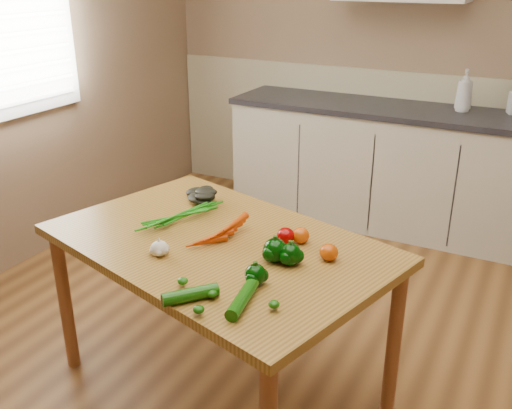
{
  "coord_description": "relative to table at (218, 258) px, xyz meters",
  "views": [
    {
      "loc": [
        0.94,
        -1.82,
        1.81
      ],
      "look_at": [
        -0.15,
        0.26,
        0.84
      ],
      "focal_mm": 40.0,
      "sensor_mm": 36.0,
      "label": 1
    }
  ],
  "objects": [
    {
      "name": "carrot_bunch",
      "position": [
        -0.07,
        0.04,
        0.12
      ],
      "size": [
        0.31,
        0.27,
        0.07
      ],
      "primitive_type": null,
      "rotation": [
        0.0,
        0.0,
        -0.28
      ],
      "color": "#CB3F04",
      "rests_on": "table"
    },
    {
      "name": "counter_run",
      "position": [
        0.41,
        2.18,
        -0.22
      ],
      "size": [
        2.84,
        0.64,
        1.14
      ],
      "color": "#B4AD96",
      "rests_on": "ground"
    },
    {
      "name": "pepper_b",
      "position": [
        0.35,
        -0.05,
        0.13
      ],
      "size": [
        0.09,
        0.09,
        0.09
      ],
      "primitive_type": "sphere",
      "color": "black",
      "rests_on": "table"
    },
    {
      "name": "zucchini_b",
      "position": [
        0.16,
        -0.44,
        0.11
      ],
      "size": [
        0.16,
        0.18,
        0.05
      ],
      "primitive_type": "cylinder",
      "rotation": [
        1.57,
        0.0,
        -0.71
      ],
      "color": "#0F4607",
      "rests_on": "table"
    },
    {
      "name": "window_blinds",
      "position": [
        -1.76,
        0.59,
        0.88
      ],
      "size": [
        0.08,
        0.98,
        1.18
      ],
      "primitive_type": null,
      "color": "silver",
      "rests_on": "room"
    },
    {
      "name": "pepper_a",
      "position": [
        0.29,
        -0.05,
        0.13
      ],
      "size": [
        0.09,
        0.09,
        0.09
      ],
      "primitive_type": "sphere",
      "color": "black",
      "rests_on": "table"
    },
    {
      "name": "tomato_b",
      "position": [
        0.31,
        0.14,
        0.12
      ],
      "size": [
        0.07,
        0.07,
        0.07
      ],
      "primitive_type": "ellipsoid",
      "color": "#B94204",
      "rests_on": "table"
    },
    {
      "name": "zucchini_a",
      "position": [
        0.33,
        -0.38,
        0.11
      ],
      "size": [
        0.08,
        0.23,
        0.05
      ],
      "primitive_type": "cylinder",
      "rotation": [
        1.57,
        0.0,
        0.17
      ],
      "color": "#0F4607",
      "rests_on": "table"
    },
    {
      "name": "tomato_c",
      "position": [
        0.47,
        0.05,
        0.12
      ],
      "size": [
        0.07,
        0.07,
        0.07
      ],
      "primitive_type": "ellipsoid",
      "color": "#B94204",
      "rests_on": "table"
    },
    {
      "name": "pepper_c",
      "position": [
        0.31,
        -0.24,
        0.12
      ],
      "size": [
        0.08,
        0.08,
        0.08
      ],
      "primitive_type": "sphere",
      "color": "black",
      "rests_on": "table"
    },
    {
      "name": "table",
      "position": [
        0.0,
        0.0,
        0.0
      ],
      "size": [
        1.61,
        1.26,
        0.76
      ],
      "rotation": [
        0.0,
        0.0,
        -0.28
      ],
      "color": "olive",
      "rests_on": "ground"
    },
    {
      "name": "leafy_greens",
      "position": [
        -0.31,
        0.35,
        0.13
      ],
      "size": [
        0.2,
        0.18,
        0.1
      ],
      "primitive_type": null,
      "color": "black",
      "rests_on": "table"
    },
    {
      "name": "tomato_a",
      "position": [
        0.26,
        0.11,
        0.12
      ],
      "size": [
        0.07,
        0.07,
        0.07
      ],
      "primitive_type": "ellipsoid",
      "color": "#820202",
      "rests_on": "table"
    },
    {
      "name": "garlic_bulb",
      "position": [
        -0.13,
        -0.22,
        0.11
      ],
      "size": [
        0.07,
        0.07,
        0.06
      ],
      "primitive_type": "ellipsoid",
      "color": "silver",
      "rests_on": "table"
    },
    {
      "name": "room",
      "position": [
        0.2,
        0.17,
        0.57
      ],
      "size": [
        4.04,
        5.04,
        2.64
      ],
      "color": "brown",
      "rests_on": "ground"
    },
    {
      "name": "soap_bottle_a",
      "position": [
        0.6,
        2.25,
        0.37
      ],
      "size": [
        0.13,
        0.13,
        0.28
      ],
      "primitive_type": "imported",
      "rotation": [
        0.0,
        0.0,
        0.2
      ],
      "color": "silver",
      "rests_on": "counter_run"
    }
  ]
}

